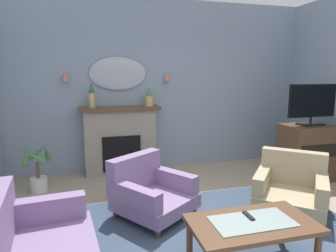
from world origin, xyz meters
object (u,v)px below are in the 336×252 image
wall_mirror (118,74)px  wall_sconce_right (167,77)px  tv_flatscreen (312,104)px  armchair_beside_couch (291,186)px  mantel_vase_right (149,98)px  coffee_table (252,228)px  tv_remote (248,216)px  tv_cabinet (307,152)px  wall_sconce_left (65,77)px  armchair_in_corner (149,190)px  fireplace (121,141)px  mantel_vase_left (92,95)px  potted_plant_small_fern (38,170)px

wall_mirror → wall_sconce_right: bearing=-3.4°
wall_sconce_right → tv_flatscreen: 2.41m
armchair_beside_couch → tv_flatscreen: (0.96, 0.85, 0.94)m
mantel_vase_right → armchair_beside_couch: size_ratio=0.29×
coffee_table → tv_remote: size_ratio=6.88×
mantel_vase_right → wall_sconce_right: size_ratio=2.35×
wall_mirror → tv_cabinet: bearing=-22.7°
wall_sconce_left → armchair_in_corner: bearing=-59.1°
mantel_vase_right → wall_mirror: 0.67m
tv_flatscreen → tv_cabinet: bearing=90.0°
tv_remote → fireplace: bearing=107.0°
mantel_vase_left → armchair_beside_couch: 3.24m
wall_sconce_left → wall_mirror: bearing=3.4°
mantel_vase_left → tv_remote: mantel_vase_left is taller
armchair_beside_couch → wall_sconce_left: bearing=143.8°
wall_sconce_right → armchair_in_corner: size_ratio=0.12×
fireplace → mantel_vase_left: mantel_vase_left is taller
mantel_vase_left → coffee_table: size_ratio=0.36×
wall_sconce_left → armchair_in_corner: 2.41m
mantel_vase_right → tv_remote: size_ratio=2.05×
wall_sconce_right → tv_remote: size_ratio=0.88×
wall_sconce_right → coffee_table: bearing=-90.1°
mantel_vase_right → wall_sconce_left: 1.40m
tv_cabinet → mantel_vase_left: bearing=162.7°
armchair_in_corner → tv_remote: bearing=-59.7°
mantel_vase_left → wall_sconce_right: wall_sconce_right is taller
fireplace → wall_sconce_right: wall_sconce_right is taller
wall_mirror → wall_sconce_right: 0.85m
mantel_vase_right → potted_plant_small_fern: mantel_vase_right is taller
mantel_vase_left → coffee_table: mantel_vase_left is taller
mantel_vase_right → wall_sconce_left: wall_sconce_left is taller
mantel_vase_left → wall_sconce_left: wall_sconce_left is taller
wall_mirror → fireplace: bearing=-90.0°
fireplace → tv_remote: fireplace is taller
armchair_beside_couch → mantel_vase_right: bearing=126.8°
coffee_table → fireplace: bearing=106.4°
mantel_vase_left → coffee_table: (1.29, -2.83, -0.98)m
potted_plant_small_fern → tv_remote: bearing=-46.9°
mantel_vase_left → armchair_beside_couch: mantel_vase_left is taller
potted_plant_small_fern → mantel_vase_right: bearing=15.8°
fireplace → wall_sconce_left: (-0.85, 0.09, 1.09)m
mantel_vase_left → wall_sconce_left: size_ratio=2.86×
wall_mirror → wall_sconce_left: bearing=-176.6°
wall_sconce_left → tv_cabinet: wall_sconce_left is taller
tv_remote → armchair_beside_couch: armchair_beside_couch is taller
wall_sconce_right → armchair_in_corner: bearing=-111.5°
mantel_vase_right → tv_remote: (0.35, -2.75, -0.85)m
wall_sconce_right → tv_flatscreen: (2.05, -1.19, -0.41)m
mantel_vase_left → mantel_vase_right: (0.95, 0.00, -0.06)m
armchair_in_corner → potted_plant_small_fern: size_ratio=1.53×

